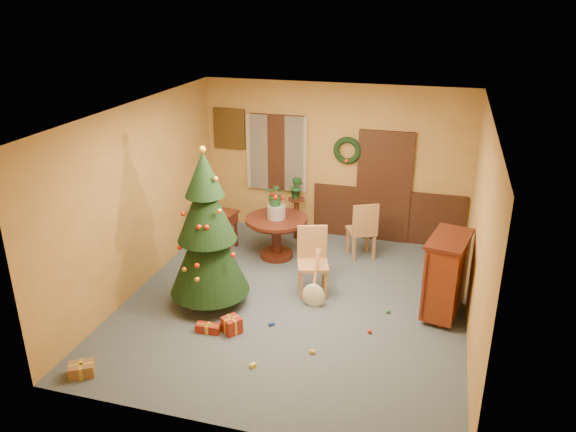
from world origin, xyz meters
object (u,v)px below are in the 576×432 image
(chair_near, at_px, (313,258))
(sideboard, at_px, (446,274))
(dining_table, at_px, (276,230))
(writing_desk, at_px, (215,219))
(christmas_tree, at_px, (207,232))

(chair_near, distance_m, sideboard, 1.99)
(dining_table, distance_m, chair_near, 1.36)
(dining_table, xyz_separation_m, sideboard, (2.88, -1.16, 0.14))
(chair_near, bearing_deg, writing_desk, 151.54)
(dining_table, height_order, christmas_tree, christmas_tree)
(christmas_tree, relative_size, sideboard, 1.99)
(christmas_tree, bearing_deg, chair_near, 28.98)
(writing_desk, relative_size, sideboard, 0.70)
(christmas_tree, distance_m, writing_desk, 2.13)
(chair_near, xyz_separation_m, sideboard, (1.99, -0.14, 0.09))
(dining_table, bearing_deg, sideboard, -22.01)
(dining_table, distance_m, christmas_tree, 1.96)
(dining_table, relative_size, sideboard, 0.88)
(chair_near, distance_m, writing_desk, 2.39)
(writing_desk, xyz_separation_m, sideboard, (4.09, -1.28, 0.12))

